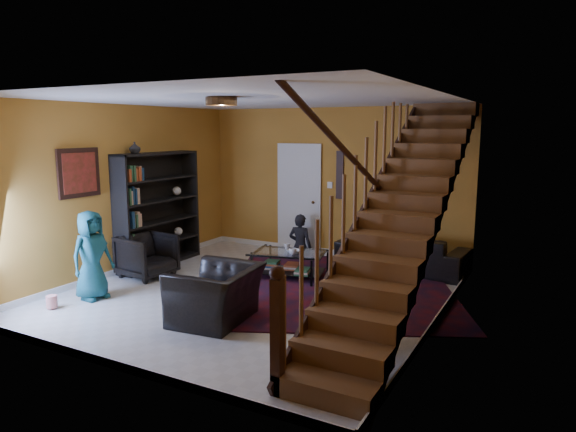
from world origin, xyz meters
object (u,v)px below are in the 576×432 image
at_px(sofa, 402,252).
at_px(coffee_table, 290,263).
at_px(armchair_left, 147,256).
at_px(bookshelf, 159,211).
at_px(armchair_right, 216,294).

height_order(sofa, coffee_table, sofa).
bearing_deg(sofa, armchair_left, 39.06).
distance_m(bookshelf, armchair_left, 0.99).
xyz_separation_m(armchair_right, coffee_table, (-0.09, 2.12, -0.10)).
height_order(armchair_left, armchair_right, armchair_left).
relative_size(armchair_left, coffee_table, 0.62).
xyz_separation_m(bookshelf, armchair_left, (0.35, -0.70, -0.61)).
height_order(sofa, armchair_right, armchair_right).
relative_size(bookshelf, armchair_right, 1.87).
relative_size(armchair_right, coffee_table, 0.85).
height_order(bookshelf, coffee_table, bookshelf).
relative_size(bookshelf, coffee_table, 1.58).
bearing_deg(coffee_table, bookshelf, -171.67).
bearing_deg(coffee_table, sofa, 42.45).
bearing_deg(sofa, bookshelf, 28.55).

